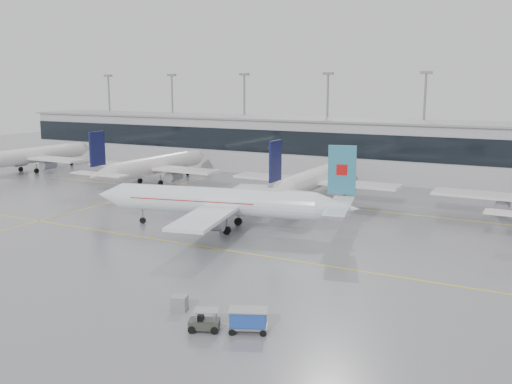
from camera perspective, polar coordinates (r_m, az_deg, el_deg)
The scene contains 15 objects.
ground at distance 70.81m, azimuth -4.58°, elevation -5.57°, with size 320.00×320.00×0.00m, color gray.
taxi_line_main at distance 70.81m, azimuth -4.58°, elevation -5.57°, with size 120.00×0.25×0.01m, color yellow.
taxi_line_north at distance 96.68m, azimuth 5.01°, elevation -1.16°, with size 120.00×0.25×0.01m, color yellow.
taxi_line_cross at distance 100.30m, azimuth -14.49°, elevation -1.04°, with size 0.25×60.00×0.01m, color yellow.
terminal at distance 125.51m, azimuth 10.79°, elevation 4.19°, with size 180.00×15.00×12.00m, color #A8A8AC.
terminal_glass at distance 118.19m, azimuth 9.72°, elevation 4.56°, with size 180.00×0.20×5.00m, color black.
terminal_roof at distance 124.98m, azimuth 10.89°, elevation 7.01°, with size 182.00×16.00×0.40m, color gray.
light_masts at distance 130.65m, azimuth 11.70°, elevation 7.64°, with size 156.40×1.00×22.60m.
air_canada_jet at distance 78.74m, azimuth -3.22°, elevation -0.99°, with size 37.84×31.06×12.14m.
parked_jet_a at distance 141.12m, azimuth -21.52°, elevation 3.40°, with size 29.64×36.96×11.72m.
parked_jet_b at distance 116.91m, azimuth -10.23°, elevation 2.61°, with size 29.64×36.96×11.72m.
parked_jet_c at distance 99.35m, azimuth 5.87°, elevation 1.32°, with size 29.64×36.96×11.72m.
baggage_tug at distance 47.89m, azimuth -5.20°, elevation -12.92°, with size 3.73×2.42×1.81m.
baggage_cart at distance 47.27m, azimuth -0.79°, elevation -12.55°, with size 3.55×2.84×1.94m.
gse_unit at distance 52.04m, azimuth -7.65°, elevation -10.97°, with size 1.33×1.24×1.33m, color gray.
Camera 1 is at (36.73, -57.22, 19.78)m, focal length 40.00 mm.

